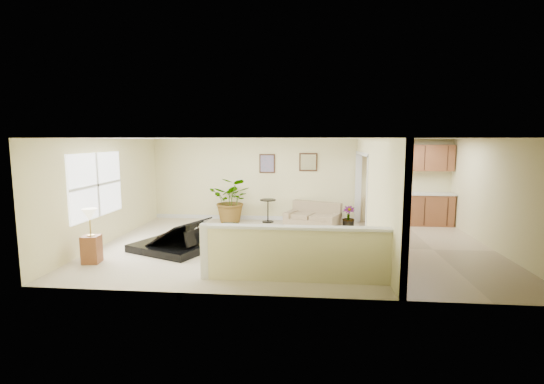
# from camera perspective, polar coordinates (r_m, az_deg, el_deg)

# --- Properties ---
(floor) EXTENTS (9.00, 9.00, 0.00)m
(floor) POSITION_cam_1_polar(r_m,az_deg,el_deg) (9.31, 3.20, -7.83)
(floor) COLOR beige
(floor) RESTS_ON ground
(back_wall) EXTENTS (9.00, 0.04, 2.50)m
(back_wall) POSITION_cam_1_polar(r_m,az_deg,el_deg) (12.03, 3.82, 1.74)
(back_wall) COLOR beige
(back_wall) RESTS_ON floor
(front_wall) EXTENTS (9.00, 0.04, 2.50)m
(front_wall) POSITION_cam_1_polar(r_m,az_deg,el_deg) (6.10, 2.16, -3.98)
(front_wall) COLOR beige
(front_wall) RESTS_ON floor
(left_wall) EXTENTS (0.04, 6.00, 2.50)m
(left_wall) POSITION_cam_1_polar(r_m,az_deg,el_deg) (10.26, -22.72, 0.15)
(left_wall) COLOR beige
(left_wall) RESTS_ON floor
(right_wall) EXTENTS (0.04, 6.00, 2.50)m
(right_wall) POSITION_cam_1_polar(r_m,az_deg,el_deg) (9.96, 30.10, -0.49)
(right_wall) COLOR beige
(right_wall) RESTS_ON floor
(ceiling) EXTENTS (9.00, 6.00, 0.04)m
(ceiling) POSITION_cam_1_polar(r_m,az_deg,el_deg) (8.97, 3.32, 7.75)
(ceiling) COLOR silver
(ceiling) RESTS_ON back_wall
(kitchen_vinyl) EXTENTS (2.70, 6.00, 0.01)m
(kitchen_vinyl) POSITION_cam_1_polar(r_m,az_deg,el_deg) (9.72, 22.29, -7.71)
(kitchen_vinyl) COLOR tan
(kitchen_vinyl) RESTS_ON floor
(interior_partition) EXTENTS (0.18, 5.99, 2.50)m
(interior_partition) POSITION_cam_1_polar(r_m,az_deg,el_deg) (9.42, 14.33, -0.30)
(interior_partition) COLOR beige
(interior_partition) RESTS_ON floor
(pony_half_wall) EXTENTS (3.42, 0.22, 1.00)m
(pony_half_wall) POSITION_cam_1_polar(r_m,az_deg,el_deg) (6.95, 3.10, -8.75)
(pony_half_wall) COLOR beige
(pony_half_wall) RESTS_ON floor
(left_window) EXTENTS (0.05, 2.15, 1.45)m
(left_window) POSITION_cam_1_polar(r_m,az_deg,el_deg) (9.80, -24.08, 0.93)
(left_window) COLOR white
(left_window) RESTS_ON left_wall
(wall_art_left) EXTENTS (0.48, 0.04, 0.58)m
(wall_art_left) POSITION_cam_1_polar(r_m,az_deg,el_deg) (12.03, -0.70, 4.14)
(wall_art_left) COLOR #3D2516
(wall_art_left) RESTS_ON back_wall
(wall_mirror) EXTENTS (0.55, 0.04, 0.55)m
(wall_mirror) POSITION_cam_1_polar(r_m,az_deg,el_deg) (11.96, 5.28, 4.33)
(wall_mirror) COLOR #3D2516
(wall_mirror) RESTS_ON back_wall
(kitchen_cabinets) EXTENTS (2.36, 0.65, 2.33)m
(kitchen_cabinets) POSITION_cam_1_polar(r_m,az_deg,el_deg) (12.15, 18.98, -0.41)
(kitchen_cabinets) COLOR brown
(kitchen_cabinets) RESTS_ON floor
(piano) EXTENTS (2.30, 2.26, 1.53)m
(piano) POSITION_cam_1_polar(r_m,az_deg,el_deg) (9.28, -14.01, -4.03)
(piano) COLOR black
(piano) RESTS_ON floor
(piano_bench) EXTENTS (0.45, 0.77, 0.49)m
(piano_bench) POSITION_cam_1_polar(r_m,az_deg,el_deg) (9.32, -6.57, -6.30)
(piano_bench) COLOR black
(piano_bench) RESTS_ON floor
(loveseat) EXTENTS (1.82, 1.40, 0.86)m
(loveseat) POSITION_cam_1_polar(r_m,az_deg,el_deg) (11.54, 5.89, -3.17)
(loveseat) COLOR #988161
(loveseat) RESTS_ON floor
(accent_table) EXTENTS (0.48, 0.48, 0.69)m
(accent_table) POSITION_cam_1_polar(r_m,az_deg,el_deg) (11.83, -0.60, -2.28)
(accent_table) COLOR black
(accent_table) RESTS_ON floor
(palm_plant) EXTENTS (1.38, 1.25, 1.36)m
(palm_plant) POSITION_cam_1_polar(r_m,az_deg,el_deg) (11.82, -5.82, -1.23)
(palm_plant) COLOR black
(palm_plant) RESTS_ON floor
(small_plant) EXTENTS (0.39, 0.39, 0.62)m
(small_plant) POSITION_cam_1_polar(r_m,az_deg,el_deg) (11.34, 11.00, -3.80)
(small_plant) COLOR black
(small_plant) RESTS_ON floor
(lamp_stand) EXTENTS (0.37, 0.37, 1.11)m
(lamp_stand) POSITION_cam_1_polar(r_m,az_deg,el_deg) (8.76, -24.73, -6.34)
(lamp_stand) COLOR brown
(lamp_stand) RESTS_ON floor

